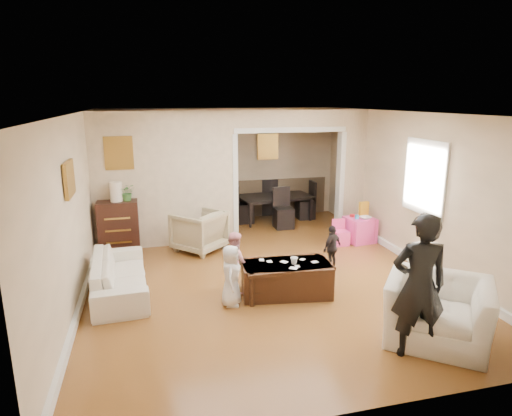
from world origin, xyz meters
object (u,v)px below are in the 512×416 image
object	(u,v)px
play_table	(359,230)
child_kneel_a	(231,276)
cyan_cup	(357,217)
coffee_cup	(294,261)
child_kneel_b	(235,262)
armchair_back	(199,231)
child_toddler	(332,247)
table_lamp	(116,192)
coffee_table	(286,279)
armchair_front	(438,310)
sofa	(120,275)
dining_table	(275,208)
adult_person	(419,286)
dresser	(119,227)

from	to	relation	value
play_table	child_kneel_a	bearing A→B (deg)	-144.93
play_table	cyan_cup	bearing A→B (deg)	-153.43
coffee_cup	child_kneel_b	size ratio (longest dim) A/B	0.12
armchair_back	child_toddler	xyz separation A→B (m)	(2.06, -1.49, -0.00)
child_kneel_a	table_lamp	bearing A→B (deg)	50.42
coffee_table	child_kneel_a	bearing A→B (deg)	-169.99
play_table	cyan_cup	distance (m)	0.31
play_table	child_toddler	distance (m)	1.69
armchair_front	child_toddler	xyz separation A→B (m)	(-0.31, 2.39, 0.01)
sofa	cyan_cup	bearing A→B (deg)	-77.01
table_lamp	cyan_cup	bearing A→B (deg)	-6.48
armchair_front	table_lamp	size ratio (longest dim) A/B	3.22
coffee_cup	dining_table	size ratio (longest dim) A/B	0.06
coffee_cup	child_toddler	bearing A→B (deg)	40.10
armchair_front	child_kneel_a	xyz separation A→B (m)	(-2.21, 1.49, 0.06)
coffee_table	adult_person	world-z (taller)	adult_person
armchair_back	child_kneel_a	xyz separation A→B (m)	(0.16, -2.39, 0.05)
sofa	cyan_cup	size ratio (longest dim) A/B	23.82
armchair_back	armchair_front	xyz separation A→B (m)	(2.36, -3.88, -0.01)
adult_person	cyan_cup	bearing A→B (deg)	-93.66
table_lamp	cyan_cup	xyz separation A→B (m)	(4.56, -0.52, -0.64)
armchair_front	child_kneel_a	world-z (taller)	child_kneel_a
armchair_front	child_kneel_a	distance (m)	2.66
child_toddler	child_kneel_b	bearing A→B (deg)	-16.98
cyan_cup	sofa	bearing A→B (deg)	-163.97
child_kneel_a	child_toddler	distance (m)	2.10
armchair_front	coffee_cup	bearing A→B (deg)	166.90
sofa	play_table	world-z (taller)	sofa
dresser	child_kneel_b	xyz separation A→B (m)	(1.77, -2.15, -0.04)
sofa	dining_table	distance (m)	4.69
dining_table	child_kneel_a	size ratio (longest dim) A/B	1.93
child_kneel_a	child_toddler	xyz separation A→B (m)	(1.90, 0.90, -0.05)
dresser	coffee_table	distance (m)	3.49
dresser	sofa	bearing A→B (deg)	-87.28
dresser	play_table	xyz separation A→B (m)	(4.66, -0.47, -0.25)
coffee_table	child_kneel_a	world-z (taller)	child_kneel_a
adult_person	coffee_table	bearing A→B (deg)	-50.06
armchair_back	child_kneel_a	world-z (taller)	child_kneel_a
child_kneel_a	coffee_cup	bearing A→B (deg)	-65.39
sofa	table_lamp	world-z (taller)	table_lamp
child_kneel_a	armchair_back	bearing A→B (deg)	22.33
coffee_cup	cyan_cup	world-z (taller)	coffee_cup
sofa	adult_person	distance (m)	4.17
table_lamp	cyan_cup	world-z (taller)	table_lamp
child_kneel_b	play_table	bearing A→B (deg)	-71.16
play_table	child_toddler	world-z (taller)	child_toddler
child_toddler	armchair_back	bearing A→B (deg)	-67.26
play_table	armchair_front	bearing A→B (deg)	-102.99
play_table	adult_person	world-z (taller)	adult_person
play_table	dining_table	size ratio (longest dim) A/B	0.30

